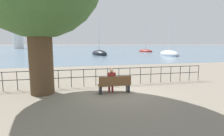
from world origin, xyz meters
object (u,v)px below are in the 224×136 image
object	(u,v)px
sailboat_1	(145,51)
sailboat_0	(169,54)
park_bench	(115,85)
seated_person_left	(111,80)
harbor_lighthouse	(18,31)
sailboat_3	(99,53)

from	to	relation	value
sailboat_1	sailboat_0	bearing A→B (deg)	-111.17
park_bench	seated_person_left	size ratio (longest dim) A/B	1.31
park_bench	sailboat_0	bearing A→B (deg)	53.85
park_bench	sailboat_1	size ratio (longest dim) A/B	0.19
seated_person_left	harbor_lighthouse	xyz separation A→B (m)	(-27.71, 90.88, 8.45)
sailboat_0	harbor_lighthouse	size ratio (longest dim) A/B	0.46
seated_person_left	sailboat_0	size ratio (longest dim) A/B	0.14
sailboat_3	sailboat_1	bearing A→B (deg)	23.22
sailboat_3	harbor_lighthouse	size ratio (longest dim) A/B	0.47
sailboat_1	sailboat_3	bearing A→B (deg)	-156.54
seated_person_left	sailboat_1	world-z (taller)	sailboat_1
seated_person_left	harbor_lighthouse	world-z (taller)	harbor_lighthouse
harbor_lighthouse	sailboat_0	bearing A→B (deg)	-54.41
seated_person_left	sailboat_1	bearing A→B (deg)	63.82
seated_person_left	sailboat_0	distance (m)	31.92
park_bench	harbor_lighthouse	distance (m)	95.52
sailboat_0	sailboat_3	world-z (taller)	sailboat_3
seated_person_left	sailboat_3	xyz separation A→B (m)	(4.35, 30.51, -0.33)
harbor_lighthouse	sailboat_3	bearing A→B (deg)	-62.03
park_bench	sailboat_1	xyz separation A→B (m)	(21.15, 43.39, -0.17)
sailboat_0	sailboat_3	size ratio (longest dim) A/B	0.97
park_bench	sailboat_1	world-z (taller)	sailboat_1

